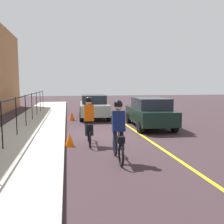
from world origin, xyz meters
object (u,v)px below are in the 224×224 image
at_px(patrol_sedan, 149,112).
at_px(traffic_cone_near, 72,116).
at_px(cyclist_follow, 118,131).
at_px(parked_sedan_rear, 94,106).
at_px(cyclist_lead, 89,121).
at_px(traffic_cone_far, 69,140).

distance_m(patrol_sedan, traffic_cone_near, 5.24).
bearing_deg(cyclist_follow, parked_sedan_rear, 0.26).
relative_size(cyclist_lead, parked_sedan_rear, 0.41).
height_order(patrol_sedan, parked_sedan_rear, same).
relative_size(cyclist_follow, traffic_cone_far, 3.77).
relative_size(parked_sedan_rear, traffic_cone_near, 7.38).
relative_size(cyclist_lead, patrol_sedan, 0.40).
distance_m(cyclist_follow, traffic_cone_far, 2.58).
bearing_deg(traffic_cone_near, patrol_sedan, -129.21).
relative_size(traffic_cone_near, traffic_cone_far, 1.26).
relative_size(cyclist_follow, traffic_cone_near, 2.99).
height_order(cyclist_follow, patrol_sedan, cyclist_follow).
bearing_deg(parked_sedan_rear, patrol_sedan, 34.73).
distance_m(patrol_sedan, parked_sedan_rear, 4.85).
distance_m(cyclist_lead, cyclist_follow, 2.26).
xyz_separation_m(cyclist_lead, patrol_sedan, (3.17, -3.52, -0.09)).
bearing_deg(cyclist_lead, traffic_cone_near, 6.86).
bearing_deg(cyclist_follow, traffic_cone_near, 10.07).
bearing_deg(traffic_cone_far, patrol_sedan, -52.45).
bearing_deg(traffic_cone_far, traffic_cone_near, -1.86).
bearing_deg(parked_sedan_rear, traffic_cone_far, -9.83).
xyz_separation_m(traffic_cone_near, traffic_cone_far, (-6.57, 0.21, -0.06)).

